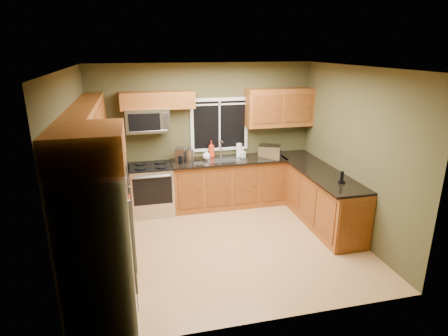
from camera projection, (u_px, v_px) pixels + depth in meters
name	position (u px, v px, depth m)	size (l,w,h in m)	color
floor	(226.00, 244.00, 5.91)	(4.20, 4.20, 0.00)	tan
ceiling	(226.00, 68.00, 5.08)	(4.20, 4.20, 0.00)	white
back_wall	(204.00, 135.00, 7.16)	(4.20, 4.20, 0.00)	#454225
front_wall	(268.00, 213.00, 3.83)	(4.20, 4.20, 0.00)	#454225
left_wall	(75.00, 173.00, 5.04)	(3.60, 3.60, 0.00)	#454225
right_wall	(354.00, 154.00, 5.95)	(3.60, 3.60, 0.00)	#454225
window	(219.00, 125.00, 7.15)	(1.12, 0.03, 1.02)	white
base_cabinets_left	(107.00, 217.00, 5.82)	(0.60, 2.65, 0.90)	brown
countertop_left	(105.00, 188.00, 5.68)	(0.65, 2.65, 0.04)	black
base_cabinets_back	(229.00, 183.00, 7.25)	(2.17, 0.60, 0.90)	brown
countertop_back	(229.00, 160.00, 7.08)	(2.17, 0.65, 0.04)	black
base_cabinets_peninsula	(317.00, 195.00, 6.67)	(0.60, 2.52, 0.90)	brown
countertop_peninsula	(317.00, 170.00, 6.53)	(0.65, 2.50, 0.04)	black
upper_cabinets_left	(87.00, 128.00, 5.35)	(0.33, 2.65, 0.72)	brown
upper_cabinets_back_left	(158.00, 100.00, 6.60)	(1.30, 0.33, 0.30)	brown
upper_cabinets_back_right	(280.00, 107.00, 7.17)	(1.30, 0.33, 0.72)	brown
upper_cabinet_over_fridge	(87.00, 147.00, 3.70)	(0.72, 0.90, 0.38)	brown
refrigerator	(99.00, 247.00, 4.05)	(0.74, 0.90, 1.80)	#B7B7BC
range	(152.00, 189.00, 6.90)	(0.76, 0.69, 0.94)	#B7B7BC
microwave	(147.00, 120.00, 6.63)	(0.76, 0.41, 0.42)	#B7B7BC
sink	(223.00, 159.00, 7.07)	(0.60, 0.42, 0.36)	slate
toaster_oven	(269.00, 152.00, 7.11)	(0.49, 0.45, 0.25)	#B7B7BC
coffee_maker	(180.00, 156.00, 6.87)	(0.21, 0.25, 0.27)	slate
kettle	(189.00, 155.00, 6.85)	(0.18, 0.18, 0.30)	#B7B7BC
paper_towel_roll	(239.00, 150.00, 7.23)	(0.13, 0.13, 0.28)	white
soap_bottle_a	(211.00, 149.00, 7.17)	(0.12, 0.12, 0.32)	red
soap_bottle_b	(243.00, 153.00, 7.16)	(0.08, 0.08, 0.18)	white
soap_bottle_c	(206.00, 155.00, 7.05)	(0.15, 0.15, 0.19)	white
cordless_phone	(342.00, 179.00, 5.84)	(0.10, 0.10, 0.19)	black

